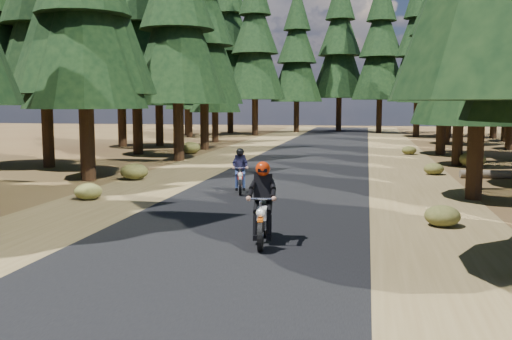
{
  "coord_description": "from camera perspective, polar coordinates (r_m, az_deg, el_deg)",
  "views": [
    {
      "loc": [
        2.88,
        -13.3,
        2.88
      ],
      "look_at": [
        0.0,
        1.5,
        1.1
      ],
      "focal_mm": 40.0,
      "sensor_mm": 36.0,
      "label": 1
    }
  ],
  "objects": [
    {
      "name": "shoulder_r",
      "position": [
        18.61,
        16.19,
        -2.43
      ],
      "size": [
        3.2,
        100.0,
        0.01
      ],
      "primitive_type": "cube",
      "color": "brown",
      "rests_on": "ground"
    },
    {
      "name": "rider_lead",
      "position": [
        11.67,
        0.64,
        -4.71
      ],
      "size": [
        0.79,
        1.93,
        1.68
      ],
      "rotation": [
        0.0,
        0.0,
        3.26
      ],
      "color": "silver",
      "rests_on": "road"
    },
    {
      "name": "pine_forest",
      "position": [
        34.84,
        6.34,
        14.96
      ],
      "size": [
        34.59,
        55.08,
        16.32
      ],
      "color": "black",
      "rests_on": "ground"
    },
    {
      "name": "rider_follow",
      "position": [
        18.28,
        -1.59,
        -0.82
      ],
      "size": [
        0.82,
        1.66,
        1.42
      ],
      "rotation": [
        0.0,
        0.0,
        3.36
      ],
      "color": "#9B190A",
      "rests_on": "road"
    },
    {
      "name": "understory_shrubs",
      "position": [
        22.19,
        3.89,
        0.01
      ],
      "size": [
        15.71,
        27.86,
        0.7
      ],
      "color": "#474C1E",
      "rests_on": "ground"
    },
    {
      "name": "shoulder_l",
      "position": [
        19.98,
        -11.1,
        -1.68
      ],
      "size": [
        3.2,
        100.0,
        0.01
      ],
      "primitive_type": "cube",
      "color": "brown",
      "rests_on": "ground"
    },
    {
      "name": "road",
      "position": [
        18.75,
        2.05,
        -2.09
      ],
      "size": [
        6.0,
        100.0,
        0.01
      ],
      "primitive_type": "cube",
      "color": "black",
      "rests_on": "ground"
    },
    {
      "name": "ground",
      "position": [
        13.91,
        -1.19,
        -5.22
      ],
      "size": [
        120.0,
        120.0,
        0.0
      ],
      "primitive_type": "plane",
      "color": "#452C18",
      "rests_on": "ground"
    }
  ]
}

